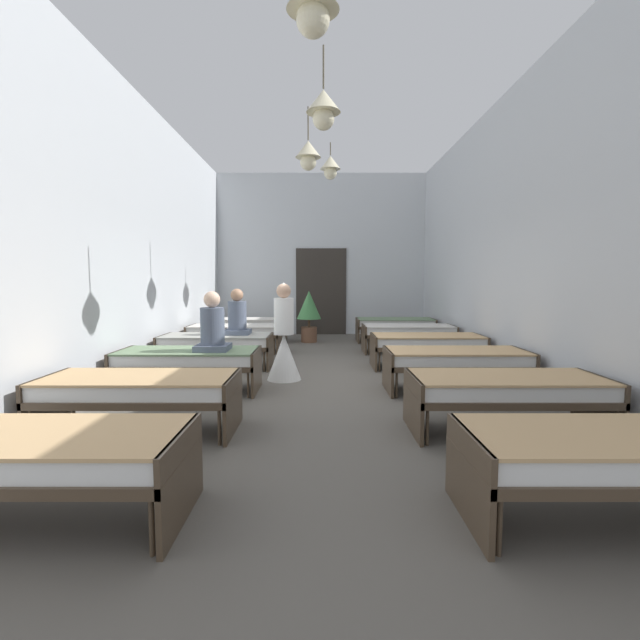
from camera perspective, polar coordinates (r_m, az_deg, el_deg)
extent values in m
cube|color=#59544C|center=(7.06, -0.01, -7.76)|extent=(6.36, 12.00, 0.10)
cube|color=silver|center=(12.71, -0.13, 8.28)|extent=(6.16, 0.20, 4.45)
cube|color=silver|center=(7.52, -23.73, 10.05)|extent=(0.20, 11.40, 4.45)
cube|color=silver|center=(7.55, 23.62, 10.04)|extent=(0.20, 11.40, 4.45)
cube|color=#2D2823|center=(12.57, -0.13, 3.63)|extent=(1.40, 0.06, 2.40)
sphere|color=beige|center=(4.44, -1.19, 33.84)|extent=(0.28, 0.28, 0.28)
cylinder|color=brown|center=(6.46, 0.16, 29.49)|extent=(0.02, 0.02, 0.52)
cone|color=beige|center=(6.31, 0.16, 26.08)|extent=(0.44, 0.44, 0.28)
sphere|color=beige|center=(6.23, 0.16, 24.19)|extent=(0.28, 0.28, 0.28)
cylinder|color=brown|center=(8.32, -1.80, 23.72)|extent=(0.02, 0.02, 0.55)
cone|color=beige|center=(8.19, -1.79, 20.90)|extent=(0.44, 0.44, 0.28)
sphere|color=beige|center=(8.14, -1.78, 19.41)|extent=(0.28, 0.28, 0.28)
cylinder|color=brown|center=(10.27, 1.06, 20.92)|extent=(0.02, 0.02, 0.27)
cone|color=beige|center=(10.20, 1.05, 19.39)|extent=(0.44, 0.44, 0.28)
sphere|color=beige|center=(10.14, 1.05, 18.18)|extent=(0.28, 0.28, 0.28)
cylinder|color=#473828|center=(2.87, -20.87, -23.33)|extent=(0.03, 0.03, 0.34)
cylinder|color=#473828|center=(3.49, -16.51, -17.93)|extent=(0.03, 0.03, 0.34)
cube|color=#473828|center=(3.46, -32.89, -15.13)|extent=(1.90, 0.84, 0.07)
cube|color=#473828|center=(3.11, -17.40, -18.55)|extent=(0.04, 0.84, 0.57)
cube|color=white|center=(3.42, -32.98, -13.47)|extent=(1.82, 0.78, 0.14)
cube|color=tan|center=(3.40, -33.05, -12.16)|extent=(1.86, 0.82, 0.02)
cylinder|color=#473828|center=(2.89, 21.59, -23.14)|extent=(0.03, 0.03, 0.34)
cylinder|color=#473828|center=(3.51, 17.00, -17.83)|extent=(0.03, 0.03, 0.34)
cube|color=#473828|center=(3.49, 33.24, -14.96)|extent=(1.90, 0.84, 0.07)
cube|color=#473828|center=(3.13, 18.01, -18.43)|extent=(0.04, 0.84, 0.57)
cube|color=white|center=(3.46, 33.33, -13.32)|extent=(1.82, 0.78, 0.14)
cube|color=tan|center=(3.43, 33.40, -12.02)|extent=(1.86, 0.82, 0.02)
cylinder|color=#473828|center=(5.02, -33.14, -11.39)|extent=(0.03, 0.03, 0.34)
cylinder|color=#473828|center=(5.61, -29.10, -9.50)|extent=(0.03, 0.03, 0.34)
cylinder|color=#473828|center=(4.35, -12.94, -13.16)|extent=(0.03, 0.03, 0.34)
cylinder|color=#473828|center=(5.02, -11.11, -10.62)|extent=(0.03, 0.03, 0.34)
cube|color=#473828|center=(4.88, -22.19, -8.89)|extent=(1.90, 0.84, 0.07)
cube|color=#473828|center=(5.31, -31.62, -9.12)|extent=(0.04, 0.84, 0.57)
cube|color=#473828|center=(4.64, -11.25, -10.45)|extent=(0.04, 0.84, 0.57)
cube|color=white|center=(4.85, -22.23, -7.69)|extent=(1.82, 0.78, 0.14)
cube|color=tan|center=(4.84, -22.26, -6.74)|extent=(1.86, 0.82, 0.02)
cylinder|color=#473828|center=(4.36, 13.22, -13.11)|extent=(0.03, 0.03, 0.34)
cylinder|color=#473828|center=(5.03, 11.28, -10.59)|extent=(0.03, 0.03, 0.34)
cylinder|color=#473828|center=(5.05, 33.20, -11.29)|extent=(0.03, 0.03, 0.34)
cylinder|color=#473828|center=(5.64, 29.13, -9.43)|extent=(0.03, 0.03, 0.34)
cube|color=#473828|center=(4.90, 22.33, -8.83)|extent=(1.90, 0.84, 0.07)
cube|color=#473828|center=(4.65, 11.47, -10.41)|extent=(0.04, 0.84, 0.57)
cube|color=#473828|center=(5.34, 31.66, -9.04)|extent=(0.04, 0.84, 0.57)
cube|color=white|center=(4.88, 22.37, -7.63)|extent=(1.82, 0.78, 0.14)
cube|color=tan|center=(4.86, 22.40, -6.69)|extent=(1.86, 0.82, 0.02)
cylinder|color=#473828|center=(6.43, -25.01, -7.52)|extent=(0.03, 0.03, 0.34)
cylinder|color=#473828|center=(7.08, -22.57, -6.31)|extent=(0.03, 0.03, 0.34)
cylinder|color=#473828|center=(5.92, -9.38, -8.16)|extent=(0.03, 0.03, 0.34)
cylinder|color=#473828|center=(6.62, -8.39, -6.74)|extent=(0.03, 0.03, 0.34)
cube|color=#473828|center=(6.42, -16.62, -5.41)|extent=(1.90, 0.84, 0.07)
cube|color=#473828|center=(6.75, -24.24, -5.89)|extent=(0.04, 0.84, 0.57)
cube|color=#473828|center=(6.24, -8.32, -6.38)|extent=(0.04, 0.84, 0.57)
cube|color=white|center=(6.40, -16.64, -4.49)|extent=(1.82, 0.78, 0.14)
cube|color=slate|center=(6.39, -16.66, -3.76)|extent=(1.86, 0.82, 0.02)
cylinder|color=#473828|center=(5.93, 9.44, -8.14)|extent=(0.03, 0.03, 0.34)
cylinder|color=#473828|center=(6.63, 8.39, -6.73)|extent=(0.03, 0.03, 0.34)
cylinder|color=#473828|center=(6.46, 24.98, -7.47)|extent=(0.03, 0.03, 0.34)
cylinder|color=#473828|center=(7.10, 22.50, -6.27)|extent=(0.03, 0.03, 0.34)
cube|color=#473828|center=(6.43, 16.61, -5.39)|extent=(1.90, 0.84, 0.07)
cube|color=#473828|center=(6.25, 8.35, -6.36)|extent=(0.04, 0.84, 0.57)
cube|color=#473828|center=(6.78, 24.18, -5.85)|extent=(0.04, 0.84, 0.57)
cube|color=white|center=(6.42, 16.64, -4.46)|extent=(1.82, 0.78, 0.14)
cube|color=tan|center=(6.40, 16.66, -3.74)|extent=(1.86, 0.82, 0.02)
cylinder|color=#473828|center=(7.94, -19.98, -5.01)|extent=(0.03, 0.03, 0.34)
cylinder|color=#473828|center=(8.61, -18.36, -4.19)|extent=(0.03, 0.03, 0.34)
cylinder|color=#473828|center=(7.54, -7.37, -5.27)|extent=(0.03, 0.03, 0.34)
cylinder|color=#473828|center=(8.24, -6.76, -4.37)|extent=(0.03, 0.03, 0.34)
cube|color=#473828|center=(8.01, -13.27, -3.27)|extent=(1.90, 0.84, 0.07)
cube|color=#473828|center=(8.28, -19.55, -3.77)|extent=(0.04, 0.84, 0.57)
cube|color=#473828|center=(7.87, -6.62, -3.97)|extent=(0.04, 0.84, 0.57)
cube|color=white|center=(7.99, -13.28, -2.53)|extent=(1.82, 0.78, 0.14)
cube|color=#9E9E93|center=(7.98, -13.30, -1.94)|extent=(1.86, 0.82, 0.02)
cylinder|color=#473828|center=(7.55, 7.30, -5.26)|extent=(0.03, 0.03, 0.34)
cylinder|color=#473828|center=(8.25, 6.65, -4.37)|extent=(0.03, 0.03, 0.34)
cylinder|color=#473828|center=(7.96, 19.86, -4.98)|extent=(0.03, 0.03, 0.34)
cylinder|color=#473828|center=(8.63, 18.22, -4.17)|extent=(0.03, 0.03, 0.34)
cube|color=#473828|center=(8.02, 13.16, -3.26)|extent=(1.90, 0.84, 0.07)
cube|color=#473828|center=(7.87, 6.54, -3.96)|extent=(0.04, 0.84, 0.57)
cube|color=#473828|center=(8.30, 19.42, -3.75)|extent=(0.04, 0.84, 0.57)
cube|color=white|center=(8.01, 13.18, -2.51)|extent=(1.82, 0.78, 0.14)
cube|color=tan|center=(8.00, 13.19, -1.93)|extent=(1.86, 0.82, 0.02)
cylinder|color=#473828|center=(9.51, -16.60, -3.29)|extent=(0.03, 0.03, 0.34)
cylinder|color=#473828|center=(10.19, -15.46, -2.71)|extent=(0.03, 0.03, 0.34)
cylinder|color=#473828|center=(9.17, -6.09, -3.40)|extent=(0.03, 0.03, 0.34)
cylinder|color=#473828|center=(9.88, -5.67, -2.79)|extent=(0.03, 0.03, 0.34)
cube|color=#473828|center=(9.62, -11.04, -1.84)|extent=(1.90, 0.84, 0.07)
cube|color=#473828|center=(9.85, -16.36, -2.31)|extent=(0.04, 0.84, 0.57)
cube|color=#473828|center=(9.51, -5.52, -2.39)|extent=(0.04, 0.84, 0.57)
cube|color=white|center=(9.61, -11.06, -1.22)|extent=(1.82, 0.78, 0.14)
cube|color=beige|center=(9.60, -11.06, -0.73)|extent=(1.86, 0.82, 0.02)
cylinder|color=#473828|center=(9.18, 5.94, -3.40)|extent=(0.03, 0.03, 0.34)
cylinder|color=#473828|center=(9.89, 5.49, -2.78)|extent=(0.03, 0.03, 0.34)
cylinder|color=#473828|center=(9.53, 16.42, -3.27)|extent=(0.03, 0.03, 0.34)
cylinder|color=#473828|center=(10.21, 15.26, -2.69)|extent=(0.03, 0.03, 0.34)
cube|color=#473828|center=(9.64, 10.87, -1.83)|extent=(1.90, 0.84, 0.07)
cube|color=#473828|center=(9.51, 5.35, -2.38)|extent=(0.04, 0.84, 0.57)
cube|color=#473828|center=(9.87, 16.17, -2.29)|extent=(0.04, 0.84, 0.57)
cube|color=white|center=(9.62, 10.88, -1.21)|extent=(1.82, 0.78, 0.14)
cube|color=beige|center=(9.62, 10.89, -0.72)|extent=(1.86, 0.82, 0.02)
cylinder|color=#473828|center=(11.10, -14.19, -2.05)|extent=(0.03, 0.03, 0.34)
cylinder|color=#473828|center=(11.80, -13.35, -1.62)|extent=(0.03, 0.03, 0.34)
cylinder|color=#473828|center=(10.82, -5.20, -2.10)|extent=(0.03, 0.03, 0.34)
cylinder|color=#473828|center=(11.53, -4.89, -1.65)|extent=(0.03, 0.03, 0.34)
cube|color=#473828|center=(11.26, -9.46, -0.82)|extent=(1.90, 0.84, 0.07)
cube|color=#473828|center=(11.45, -14.06, -1.24)|extent=(0.04, 0.84, 0.57)
cube|color=#473828|center=(11.15, -4.74, -1.27)|extent=(0.04, 0.84, 0.57)
cube|color=white|center=(11.25, -9.47, -0.28)|extent=(1.82, 0.78, 0.14)
cube|color=beige|center=(11.24, -9.48, 0.13)|extent=(1.86, 0.82, 0.02)
cylinder|color=#473828|center=(10.82, 4.99, -2.09)|extent=(0.03, 0.03, 0.34)
cylinder|color=#473828|center=(11.53, 4.66, -1.65)|extent=(0.03, 0.03, 0.34)
cylinder|color=#473828|center=(11.12, 13.96, -2.03)|extent=(0.03, 0.03, 0.34)
cylinder|color=#473828|center=(11.81, 13.10, -1.60)|extent=(0.03, 0.03, 0.34)
cube|color=#473828|center=(11.27, 9.24, -0.81)|extent=(1.90, 0.84, 0.07)
cube|color=#473828|center=(11.16, 4.51, -1.27)|extent=(0.04, 0.84, 0.57)
cube|color=#473828|center=(11.47, 13.82, -1.23)|extent=(0.04, 0.84, 0.57)
cube|color=white|center=(11.26, 9.24, -0.28)|extent=(1.82, 0.78, 0.14)
cube|color=slate|center=(11.25, 9.25, 0.14)|extent=(1.86, 0.82, 0.02)
cone|color=white|center=(6.89, -4.85, -4.71)|extent=(0.52, 0.52, 0.70)
cylinder|color=white|center=(6.81, -4.89, 0.47)|extent=(0.30, 0.30, 0.55)
sphere|color=tan|center=(6.79, -4.91, 3.71)|extent=(0.22, 0.22, 0.22)
cone|color=white|center=(6.79, -4.92, 4.36)|extent=(0.18, 0.18, 0.10)
cylinder|color=#515B70|center=(6.21, -13.77, -1.13)|extent=(0.32, 0.32, 0.58)
cube|color=#515B70|center=(6.24, -13.72, -3.42)|extent=(0.44, 0.44, 0.08)
sphere|color=beige|center=(6.18, -13.85, 2.56)|extent=(0.22, 0.22, 0.22)
cylinder|color=#515B70|center=(7.97, -10.74, 0.28)|extent=(0.32, 0.32, 0.58)
cube|color=#515B70|center=(8.00, -10.71, -1.51)|extent=(0.44, 0.44, 0.08)
sphere|color=#A87A5B|center=(7.95, -10.79, 3.15)|extent=(0.22, 0.22, 0.22)
cylinder|color=brown|center=(11.03, -1.67, -1.85)|extent=(0.39, 0.39, 0.37)
cylinder|color=brown|center=(11.00, -1.68, -0.37)|extent=(0.06, 0.06, 0.20)
cone|color=#3D7A42|center=(10.97, -1.68, 1.94)|extent=(0.59, 0.59, 0.69)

